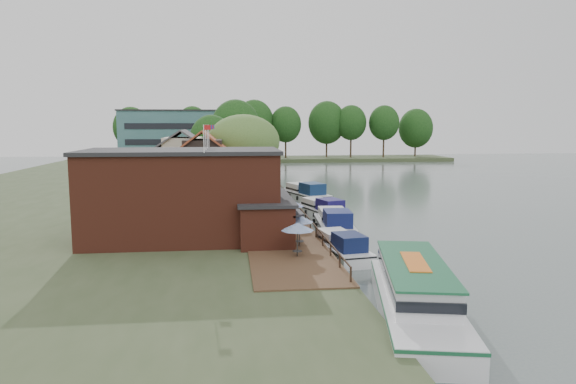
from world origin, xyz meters
name	(u,v)px	position (x,y,z in m)	size (l,w,h in m)	color
ground	(372,243)	(0.00, 0.00, 0.00)	(260.00, 260.00, 0.00)	#546160
land_bank	(108,191)	(-30.00, 35.00, 0.50)	(50.00, 140.00, 1.00)	#384728
quay_deck	(271,213)	(-8.00, 10.00, 1.05)	(6.00, 50.00, 0.10)	#47301E
quay_rail	(296,208)	(-5.30, 10.50, 1.50)	(0.20, 49.00, 1.00)	black
pub	(208,194)	(-14.00, -1.00, 4.65)	(20.00, 11.00, 7.30)	maroon
hotel_block	(183,139)	(-22.00, 70.00, 7.15)	(25.40, 12.40, 12.30)	#38666B
cottage_a	(204,170)	(-15.00, 14.00, 5.25)	(8.60, 7.60, 8.50)	black
cottage_b	(184,164)	(-18.00, 24.00, 5.25)	(9.60, 8.60, 8.50)	beige
cottage_c	(217,159)	(-14.00, 33.00, 5.25)	(7.60, 7.60, 8.50)	black
willow	(244,158)	(-10.50, 19.00, 6.21)	(8.60, 8.60, 10.43)	#476B2D
umbrella_0	(297,240)	(-7.62, -7.83, 2.29)	(2.32, 2.32, 2.38)	#19468E
umbrella_1	(299,231)	(-7.07, -4.83, 2.29)	(2.11, 2.11, 2.38)	navy
umbrella_2	(286,222)	(-7.70, -1.31, 2.29)	(2.04, 2.04, 2.38)	#1C1B94
umbrella_3	(292,213)	(-6.67, 2.67, 2.29)	(2.09, 2.09, 2.38)	navy
umbrella_4	(284,211)	(-7.31, 4.18, 2.29)	(2.44, 2.44, 2.38)	navy
umbrella_5	(276,205)	(-7.66, 7.88, 2.29)	(2.00, 2.00, 2.38)	#1C419A
cruiser_0	(341,243)	(-3.73, -4.25, 1.07)	(2.90, 8.98, 2.14)	white
cruiser_1	(334,220)	(-2.50, 4.20, 1.27)	(3.36, 10.39, 2.54)	silver
cruiser_2	(322,207)	(-2.10, 12.72, 1.15)	(3.09, 9.56, 2.30)	white
cruiser_3	(305,191)	(-2.14, 25.25, 1.32)	(3.48, 10.76, 2.64)	white
tour_boat	(416,292)	(-2.60, -17.33, 1.50)	(3.88, 13.77, 3.00)	silver
swan	(378,283)	(-2.98, -11.70, 0.22)	(0.44, 0.44, 0.44)	white
bank_tree_0	(212,148)	(-15.04, 42.76, 6.41)	(7.26, 7.26, 10.83)	#143811
bank_tree_1	(236,138)	(-11.01, 49.22, 7.81)	(8.83, 8.83, 13.63)	#143811
bank_tree_2	(230,142)	(-11.98, 56.54, 6.95)	(8.51, 8.51, 11.91)	#143811
bank_tree_3	(238,139)	(-10.11, 77.92, 6.84)	(8.26, 8.26, 11.69)	#143811
bank_tree_4	(226,134)	(-13.06, 86.20, 7.91)	(6.79, 6.79, 13.82)	#143811
bank_tree_5	(227,138)	(-12.82, 93.88, 6.77)	(6.79, 6.79, 11.53)	#143811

